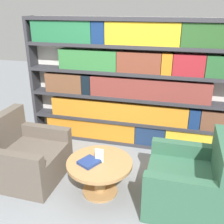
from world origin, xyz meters
The scene contains 7 objects.
ground_plane centered at (0.00, 0.00, 0.00)m, with size 14.00×14.00×0.00m, color gray.
bookshelf centered at (0.03, 1.51, 0.97)m, with size 3.21×0.30×1.97m.
armchair_left centered at (-1.09, 0.24, 0.29)m, with size 0.86×0.88×0.85m.
armchair_right centered at (0.96, 0.24, 0.29)m, with size 0.85×0.86×0.85m.
coffee_table centered at (-0.07, 0.18, 0.31)m, with size 0.78×0.78×0.43m.
table_sign centered at (-0.07, 0.18, 0.50)m, with size 0.10×0.06×0.17m.
stray_book centered at (-0.17, 0.12, 0.45)m, with size 0.27×0.28×0.04m.
Camera 1 is at (0.74, -2.31, 2.14)m, focal length 42.00 mm.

